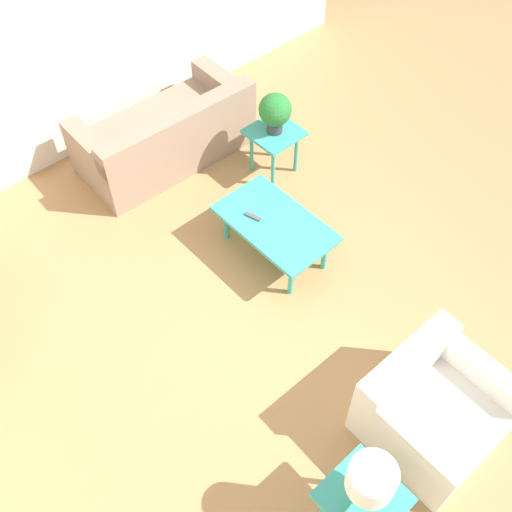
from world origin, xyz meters
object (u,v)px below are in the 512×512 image
object	(u,v)px
sofa	(166,136)
side_table_lamp	(362,501)
table_lamp	(371,480)
potted_plant	(275,111)
armchair	(432,408)
coffee_table	(275,225)
side_table_plant	(274,138)

from	to	relation	value
sofa	side_table_lamp	distance (m)	4.10
sofa	table_lamp	xyz separation A→B (m)	(-3.89, 1.31, 0.54)
potted_plant	side_table_lamp	bearing A→B (deg)	145.91
armchair	side_table_lamp	xyz separation A→B (m)	(-0.11, 0.93, 0.15)
coffee_table	table_lamp	xyz separation A→B (m)	(-2.15, 1.24, 0.46)
sofa	side_table_lamp	size ratio (longest dim) A/B	3.53
coffee_table	side_table_lamp	distance (m)	2.48
potted_plant	table_lamp	bearing A→B (deg)	145.91
potted_plant	table_lamp	xyz separation A→B (m)	(-2.98, 2.02, 0.06)
side_table_plant	table_lamp	size ratio (longest dim) A/B	1.17
potted_plant	table_lamp	size ratio (longest dim) A/B	0.96
side_table_plant	potted_plant	xyz separation A→B (m)	(-0.00, 0.00, 0.34)
potted_plant	coffee_table	bearing A→B (deg)	137.28
armchair	table_lamp	bearing A→B (deg)	-172.53
sofa	armchair	xyz separation A→B (m)	(-3.78, 0.38, -0.01)
coffee_table	side_table_plant	size ratio (longest dim) A/B	2.09
side_table_lamp	table_lamp	world-z (taller)	table_lamp
side_table_plant	sofa	bearing A→B (deg)	38.23
sofa	potted_plant	world-z (taller)	potted_plant
armchair	coffee_table	distance (m)	2.06
sofa	potted_plant	bearing A→B (deg)	130.12
sofa	side_table_plant	bearing A→B (deg)	130.12
side_table_plant	armchair	bearing A→B (deg)	159.25
side_table_plant	side_table_lamp	distance (m)	3.60
sofa	armchair	world-z (taller)	sofa
coffee_table	side_table_lamp	xyz separation A→B (m)	(-2.15, 1.24, 0.05)
armchair	coffee_table	size ratio (longest dim) A/B	0.87
coffee_table	potted_plant	bearing A→B (deg)	-42.72
armchair	side_table_lamp	size ratio (longest dim) A/B	1.82
potted_plant	armchair	bearing A→B (deg)	159.25
table_lamp	side_table_lamp	bearing A→B (deg)	165.96
coffee_table	sofa	bearing A→B (deg)	-2.00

